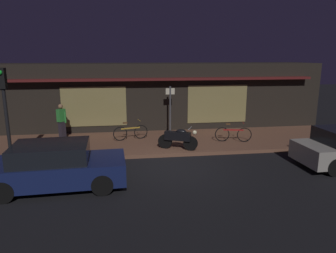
% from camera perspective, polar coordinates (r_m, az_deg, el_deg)
% --- Properties ---
extents(ground_plane, '(60.00, 60.00, 0.00)m').
position_cam_1_polar(ground_plane, '(11.58, 0.70, -7.26)').
color(ground_plane, black).
extents(sidewalk_slab, '(18.00, 4.00, 0.15)m').
position_cam_1_polar(sidewalk_slab, '(14.39, -1.09, -2.89)').
color(sidewalk_slab, brown).
rests_on(sidewalk_slab, ground_plane).
extents(storefront_building, '(18.00, 3.30, 3.60)m').
position_cam_1_polar(storefront_building, '(17.35, -2.47, 5.66)').
color(storefront_building, black).
rests_on(storefront_building, ground_plane).
extents(motorcycle, '(1.60, 0.88, 0.97)m').
position_cam_1_polar(motorcycle, '(12.91, 1.94, -2.12)').
color(motorcycle, black).
rests_on(motorcycle, sidewalk_slab).
extents(bicycle_parked, '(1.62, 0.54, 0.91)m').
position_cam_1_polar(bicycle_parked, '(14.55, -6.92, -1.04)').
color(bicycle_parked, black).
rests_on(bicycle_parked, sidewalk_slab).
extents(bicycle_extra, '(1.63, 0.50, 0.91)m').
position_cam_1_polar(bicycle_extra, '(14.42, 11.93, -1.36)').
color(bicycle_extra, black).
rests_on(bicycle_extra, sidewalk_slab).
extents(person_photographer, '(0.54, 0.44, 1.67)m').
position_cam_1_polar(person_photographer, '(15.27, -19.04, 1.00)').
color(person_photographer, '#28232D').
rests_on(person_photographer, sidewalk_slab).
extents(sign_post, '(0.44, 0.09, 2.40)m').
position_cam_1_polar(sign_post, '(15.29, 0.40, 3.57)').
color(sign_post, '#47474C').
rests_on(sign_post, sidewalk_slab).
extents(traffic_light_pole, '(0.24, 0.33, 3.60)m').
position_cam_1_polar(traffic_light_pole, '(12.04, -27.91, 4.18)').
color(traffic_light_pole, black).
rests_on(traffic_light_pole, ground_plane).
extents(parked_car_near, '(4.18, 1.94, 1.42)m').
position_cam_1_polar(parked_car_near, '(10.11, -20.01, -6.89)').
color(parked_car_near, black).
rests_on(parked_car_near, ground_plane).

